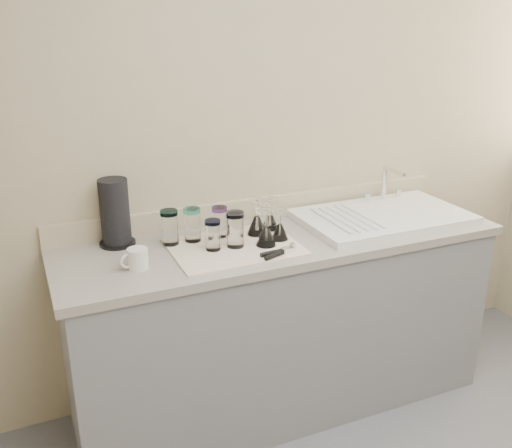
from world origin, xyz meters
name	(u,v)px	position (x,y,z in m)	size (l,w,h in m)	color
room_envelope	(509,150)	(0.00, 0.00, 1.56)	(3.54, 3.50, 2.52)	#59595F
counter_unit	(281,322)	(0.00, 1.20, 0.45)	(2.06, 0.62, 0.90)	slate
sink_unit	(383,216)	(0.55, 1.20, 0.92)	(0.82, 0.50, 0.22)	white
dish_towel	(234,247)	(-0.26, 1.16, 0.90)	(0.55, 0.42, 0.01)	white
tumbler_teal	(170,227)	(-0.50, 1.30, 0.99)	(0.08, 0.08, 0.15)	white
tumbler_cyan	(192,224)	(-0.40, 1.30, 0.98)	(0.08, 0.08, 0.15)	white
tumbler_purple	(220,222)	(-0.27, 1.30, 0.98)	(0.07, 0.07, 0.14)	white
tumbler_blue	(213,235)	(-0.35, 1.16, 0.98)	(0.07, 0.07, 0.13)	white
tumbler_lavender	(235,229)	(-0.25, 1.16, 0.99)	(0.08, 0.08, 0.16)	white
goblet_back_left	(257,223)	(-0.11, 1.26, 0.96)	(0.09, 0.09, 0.16)	white
goblet_back_right	(270,219)	(-0.02, 1.29, 0.96)	(0.08, 0.08, 0.15)	white
goblet_front_left	(266,233)	(-0.12, 1.12, 0.96)	(0.09, 0.09, 0.16)	white
goblet_front_right	(280,229)	(-0.04, 1.16, 0.95)	(0.08, 0.08, 0.14)	white
can_opener	(279,252)	(-0.12, 1.00, 0.92)	(0.17, 0.08, 0.02)	silver
white_mug	(137,259)	(-0.69, 1.12, 0.94)	(0.12, 0.09, 0.08)	silver
paper_towel_roll	(115,213)	(-0.71, 1.41, 1.05)	(0.16, 0.16, 0.30)	black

